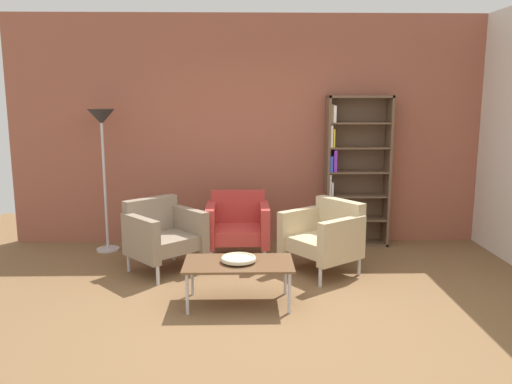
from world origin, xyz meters
TOP-DOWN VIEW (x-y plane):
  - ground_plane at (0.00, 0.00)m, footprint 8.32×8.32m
  - brick_back_panel at (0.00, 2.46)m, footprint 6.40×0.12m
  - bookshelf_tall at (1.14, 2.25)m, footprint 0.80×0.30m
  - coffee_table_low at (-0.29, 0.28)m, footprint 1.00×0.56m
  - decorative_bowl at (-0.29, 0.28)m, footprint 0.32×0.32m
  - armchair_by_bookshelf at (-1.13, 1.26)m, footprint 0.95×0.95m
  - armchair_spare_guest at (0.64, 1.15)m, footprint 0.93×0.95m
  - armchair_near_window at (-0.31, 1.64)m, footprint 0.72×0.66m
  - floor_lamp_torchiere at (-1.93, 2.04)m, footprint 0.32×0.32m

SIDE VIEW (x-z plane):
  - ground_plane at x=0.00m, z-range 0.00..0.00m
  - coffee_table_low at x=-0.29m, z-range 0.17..0.57m
  - armchair_by_bookshelf at x=-1.13m, z-range 0.02..0.80m
  - armchair_spare_guest at x=0.64m, z-range 0.02..0.80m
  - armchair_near_window at x=-0.31m, z-range 0.02..0.80m
  - decorative_bowl at x=-0.29m, z-range 0.41..0.46m
  - bookshelf_tall at x=1.14m, z-range -0.03..1.87m
  - floor_lamp_torchiere at x=-1.93m, z-range 0.58..2.32m
  - brick_back_panel at x=0.00m, z-range 0.00..2.90m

